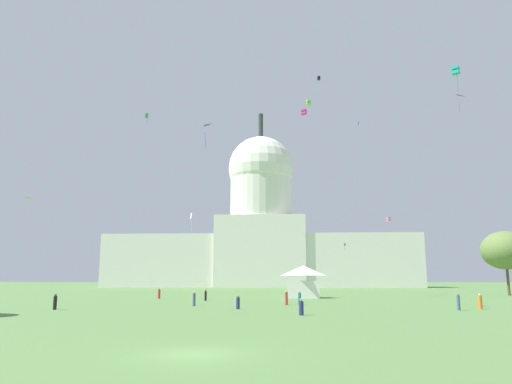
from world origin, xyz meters
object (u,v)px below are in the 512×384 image
object	(u,v)px
person_denim_near_tree_west	(458,302)
kite_green_high	(147,116)
kite_cyan_high	(340,150)
kite_pink_low	(388,219)
kite_blue_mid	(204,128)
person_red_mid_center	(286,298)
kite_yellow_low	(27,199)
person_navy_lawn_far_left	(238,303)
person_black_back_left	(55,302)
person_red_back_right	(159,294)
person_navy_near_tree_east	(301,308)
person_denim_mid_left	(194,299)
tree_east_near	(505,250)
kite_lime_high	(309,103)
event_tent	(303,282)
kite_blue_high	(358,123)
kite_white_low	(191,217)
person_teal_front_center	(300,298)
capitol_building	(261,236)
kite_magenta_mid	(304,112)
person_orange_aisle_center	(480,302)
kite_turquoise_mid	(456,70)
kite_green_low	(345,245)
kite_violet_mid	(458,98)
kite_black_high	(319,78)
person_black_edge_east	(206,295)

from	to	relation	value
person_denim_near_tree_west	kite_green_high	world-z (taller)	kite_green_high
kite_cyan_high	kite_pink_low	size ratio (longest dim) A/B	1.36
kite_blue_mid	kite_pink_low	bearing A→B (deg)	73.53
person_red_mid_center	kite_yellow_low	distance (m)	44.71
person_navy_lawn_far_left	kite_green_high	size ratio (longest dim) A/B	0.53
person_red_mid_center	person_black_back_left	xyz separation A→B (m)	(-24.71, -10.45, -0.06)
person_red_back_right	kite_pink_low	xyz separation A→B (m)	(41.33, 16.83, 14.12)
person_navy_near_tree_east	kite_blue_mid	size ratio (longest dim) A/B	0.39
person_red_mid_center	person_denim_mid_left	distance (m)	11.50
tree_east_near	kite_lime_high	bearing A→B (deg)	177.61
event_tent	kite_pink_low	world-z (taller)	kite_pink_low
tree_east_near	person_denim_near_tree_west	size ratio (longest dim) A/B	7.13
kite_lime_high	event_tent	bearing A→B (deg)	155.49
kite_blue_high	kite_white_low	xyz separation A→B (m)	(-40.87, -30.40, -30.04)
person_navy_lawn_far_left	kite_green_high	xyz separation A→B (m)	(-27.76, 55.73, 41.13)
event_tent	person_navy_near_tree_east	bearing A→B (deg)	-90.01
person_red_mid_center	person_teal_front_center	distance (m)	1.67
person_red_back_right	kite_white_low	distance (m)	26.05
kite_cyan_high	tree_east_near	bearing A→B (deg)	145.18
person_denim_near_tree_west	person_red_back_right	bearing A→B (deg)	-45.73
capitol_building	person_teal_front_center	distance (m)	120.44
person_teal_front_center	kite_magenta_mid	bearing A→B (deg)	14.27
person_orange_aisle_center	kite_turquoise_mid	distance (m)	36.00
kite_white_low	kite_green_low	distance (m)	70.19
kite_white_low	kite_turquoise_mid	bearing A→B (deg)	-104.55
person_navy_lawn_far_left	person_denim_near_tree_west	distance (m)	23.26
kite_violet_mid	kite_lime_high	bearing A→B (deg)	-73.95
person_navy_near_tree_east	kite_blue_high	world-z (taller)	kite_blue_high
kite_black_high	person_denim_mid_left	bearing A→B (deg)	62.23
tree_east_near	kite_green_low	world-z (taller)	kite_green_low
person_navy_near_tree_east	person_black_back_left	xyz separation A→B (m)	(-25.98, 6.34, 0.11)
kite_magenta_mid	kite_yellow_low	bearing A→B (deg)	-53.35
kite_blue_high	person_navy_near_tree_east	bearing A→B (deg)	-125.76
person_teal_front_center	kite_pink_low	size ratio (longest dim) A/B	1.75
capitol_building	person_red_mid_center	world-z (taller)	capitol_building
kite_violet_mid	kite_yellow_low	bearing A→B (deg)	-26.90
person_black_back_left	kite_lime_high	world-z (taller)	kite_lime_high
event_tent	person_black_back_left	size ratio (longest dim) A/B	3.46
kite_lime_high	person_red_back_right	bearing A→B (deg)	111.29
person_black_edge_east	kite_cyan_high	bearing A→B (deg)	-173.89
capitol_building	kite_pink_low	xyz separation A→B (m)	(29.46, -84.33, -4.12)
person_teal_front_center	person_red_back_right	world-z (taller)	person_teal_front_center
kite_cyan_high	kite_magenta_mid	xyz separation A→B (m)	(-12.90, -54.30, -7.14)
kite_green_low	kite_lime_high	bearing A→B (deg)	73.68
kite_green_high	kite_yellow_low	world-z (taller)	kite_green_high
kite_green_high	kite_cyan_high	xyz separation A→B (m)	(49.63, 30.62, -0.96)
tree_east_near	kite_violet_mid	size ratio (longest dim) A/B	4.57
person_navy_near_tree_east	kite_turquoise_mid	bearing A→B (deg)	-94.25
kite_black_high	kite_pink_low	bearing A→B (deg)	121.95
person_denim_mid_left	kite_blue_mid	xyz separation A→B (m)	(-2.90, 21.14, 28.42)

